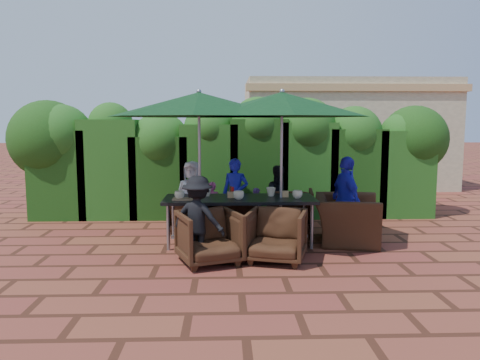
{
  "coord_description": "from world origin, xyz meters",
  "views": [
    {
      "loc": [
        -0.19,
        -7.34,
        1.92
      ],
      "look_at": [
        0.07,
        0.4,
        0.99
      ],
      "focal_mm": 35.0,
      "sensor_mm": 36.0,
      "label": 1
    }
  ],
  "objects_px": {
    "umbrella_left": "(199,105)",
    "chair_far_right": "(290,207)",
    "chair_end_right": "(346,212)",
    "dining_table": "(240,202)",
    "chair_near_left": "(209,235)",
    "chair_near_right": "(276,233)",
    "chair_far_left": "(192,213)",
    "umbrella_right": "(282,105)",
    "chair_far_mid": "(232,213)"
  },
  "relations": [
    {
      "from": "umbrella_left",
      "to": "chair_far_right",
      "type": "distance_m",
      "value": 2.55
    },
    {
      "from": "umbrella_right",
      "to": "chair_near_left",
      "type": "bearing_deg",
      "value": -136.62
    },
    {
      "from": "dining_table",
      "to": "chair_near_left",
      "type": "bearing_deg",
      "value": -113.39
    },
    {
      "from": "chair_far_left",
      "to": "chair_near_right",
      "type": "height_order",
      "value": "chair_near_right"
    },
    {
      "from": "chair_far_mid",
      "to": "umbrella_right",
      "type": "bearing_deg",
      "value": 108.96
    },
    {
      "from": "chair_far_left",
      "to": "dining_table",
      "type": "bearing_deg",
      "value": 154.15
    },
    {
      "from": "dining_table",
      "to": "umbrella_right",
      "type": "bearing_deg",
      "value": 0.34
    },
    {
      "from": "chair_near_left",
      "to": "chair_end_right",
      "type": "bearing_deg",
      "value": 6.49
    },
    {
      "from": "chair_far_left",
      "to": "chair_far_mid",
      "type": "bearing_deg",
      "value": -161.69
    },
    {
      "from": "chair_end_right",
      "to": "umbrella_left",
      "type": "bearing_deg",
      "value": 101.83
    },
    {
      "from": "umbrella_right",
      "to": "chair_far_right",
      "type": "relative_size",
      "value": 3.36
    },
    {
      "from": "chair_far_right",
      "to": "chair_near_right",
      "type": "distance_m",
      "value": 1.98
    },
    {
      "from": "chair_end_right",
      "to": "chair_far_right",
      "type": "bearing_deg",
      "value": 53.94
    },
    {
      "from": "dining_table",
      "to": "chair_near_right",
      "type": "relative_size",
      "value": 2.98
    },
    {
      "from": "umbrella_right",
      "to": "chair_far_left",
      "type": "xyz_separation_m",
      "value": [
        -1.48,
        0.86,
        -1.87
      ]
    },
    {
      "from": "chair_end_right",
      "to": "chair_near_left",
      "type": "bearing_deg",
      "value": 129.1
    },
    {
      "from": "umbrella_right",
      "to": "chair_far_mid",
      "type": "xyz_separation_m",
      "value": [
        -0.77,
        0.83,
        -1.87
      ]
    },
    {
      "from": "dining_table",
      "to": "chair_far_right",
      "type": "xyz_separation_m",
      "value": [
        0.94,
        0.95,
        -0.26
      ]
    },
    {
      "from": "chair_far_left",
      "to": "chair_end_right",
      "type": "distance_m",
      "value": 2.69
    },
    {
      "from": "chair_far_left",
      "to": "chair_end_right",
      "type": "xyz_separation_m",
      "value": [
        2.56,
        -0.81,
        0.16
      ]
    },
    {
      "from": "umbrella_right",
      "to": "chair_far_mid",
      "type": "bearing_deg",
      "value": 132.86
    },
    {
      "from": "chair_near_left",
      "to": "chair_end_right",
      "type": "relative_size",
      "value": 0.7
    },
    {
      "from": "chair_far_left",
      "to": "chair_near_left",
      "type": "distance_m",
      "value": 1.94
    },
    {
      "from": "chair_far_left",
      "to": "chair_near_left",
      "type": "bearing_deg",
      "value": 121.34
    },
    {
      "from": "chair_far_mid",
      "to": "chair_end_right",
      "type": "distance_m",
      "value": 2.01
    },
    {
      "from": "umbrella_right",
      "to": "chair_far_left",
      "type": "relative_size",
      "value": 4.06
    },
    {
      "from": "chair_near_right",
      "to": "chair_far_right",
      "type": "bearing_deg",
      "value": 92.35
    },
    {
      "from": "umbrella_right",
      "to": "chair_end_right",
      "type": "height_order",
      "value": "umbrella_right"
    },
    {
      "from": "chair_far_right",
      "to": "chair_near_left",
      "type": "height_order",
      "value": "chair_far_right"
    },
    {
      "from": "umbrella_left",
      "to": "chair_near_left",
      "type": "height_order",
      "value": "umbrella_left"
    },
    {
      "from": "umbrella_left",
      "to": "umbrella_right",
      "type": "bearing_deg",
      "value": -3.14
    },
    {
      "from": "chair_near_left",
      "to": "chair_near_right",
      "type": "bearing_deg",
      "value": -16.04
    },
    {
      "from": "chair_far_mid",
      "to": "chair_near_left",
      "type": "relative_size",
      "value": 0.86
    },
    {
      "from": "chair_end_right",
      "to": "chair_far_mid",
      "type": "bearing_deg",
      "value": 79.44
    },
    {
      "from": "chair_far_left",
      "to": "chair_near_right",
      "type": "bearing_deg",
      "value": 145.77
    },
    {
      "from": "umbrella_right",
      "to": "chair_near_left",
      "type": "xyz_separation_m",
      "value": [
        -1.12,
        -1.05,
        -1.81
      ]
    },
    {
      "from": "dining_table",
      "to": "umbrella_right",
      "type": "xyz_separation_m",
      "value": [
        0.66,
        0.0,
        1.54
      ]
    },
    {
      "from": "umbrella_left",
      "to": "chair_far_right",
      "type": "xyz_separation_m",
      "value": [
        1.58,
        0.87,
        -1.8
      ]
    },
    {
      "from": "umbrella_left",
      "to": "chair_near_right",
      "type": "bearing_deg",
      "value": -43.38
    },
    {
      "from": "chair_far_right",
      "to": "chair_end_right",
      "type": "xyz_separation_m",
      "value": [
        0.79,
        -0.9,
        0.09
      ]
    },
    {
      "from": "umbrella_right",
      "to": "chair_far_mid",
      "type": "relative_size",
      "value": 4.01
    },
    {
      "from": "chair_near_right",
      "to": "chair_end_right",
      "type": "distance_m",
      "value": 1.63
    },
    {
      "from": "chair_far_mid",
      "to": "chair_near_right",
      "type": "bearing_deg",
      "value": 84.12
    },
    {
      "from": "umbrella_left",
      "to": "chair_end_right",
      "type": "relative_size",
      "value": 2.49
    },
    {
      "from": "umbrella_left",
      "to": "chair_end_right",
      "type": "distance_m",
      "value": 2.92
    },
    {
      "from": "chair_near_left",
      "to": "umbrella_left",
      "type": "bearing_deg",
      "value": 79.0
    },
    {
      "from": "chair_near_left",
      "to": "chair_end_right",
      "type": "xyz_separation_m",
      "value": [
        2.19,
        1.1,
        0.1
      ]
    },
    {
      "from": "chair_far_right",
      "to": "chair_end_right",
      "type": "height_order",
      "value": "chair_end_right"
    },
    {
      "from": "umbrella_right",
      "to": "chair_far_right",
      "type": "bearing_deg",
      "value": 73.42
    },
    {
      "from": "chair_end_right",
      "to": "chair_far_left",
      "type": "bearing_deg",
      "value": 84.87
    }
  ]
}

